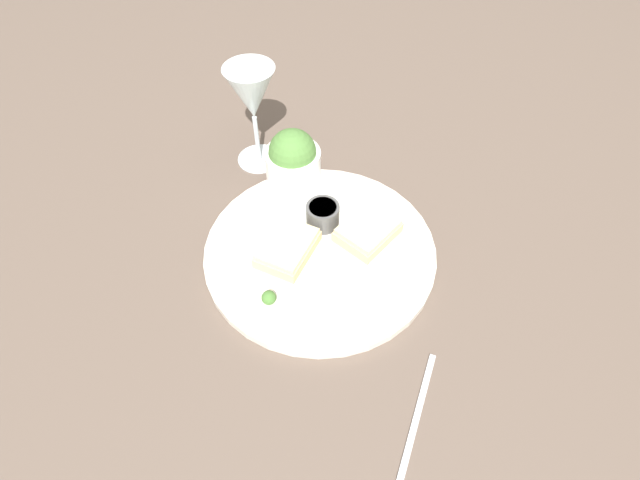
# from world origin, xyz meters

# --- Properties ---
(ground_plane) EXTENTS (4.00, 4.00, 0.00)m
(ground_plane) POSITION_xyz_m (0.00, 0.00, 0.00)
(ground_plane) COLOR brown
(dinner_plate) EXTENTS (0.35, 0.35, 0.01)m
(dinner_plate) POSITION_xyz_m (0.00, 0.00, 0.01)
(dinner_plate) COLOR silver
(dinner_plate) RESTS_ON ground_plane
(salad_bowl) EXTENTS (0.09, 0.09, 0.10)m
(salad_bowl) POSITION_xyz_m (0.12, 0.10, 0.06)
(salad_bowl) COLOR white
(salad_bowl) RESTS_ON dinner_plate
(sauce_ramekin) EXTENTS (0.05, 0.05, 0.04)m
(sauce_ramekin) POSITION_xyz_m (0.05, 0.02, 0.03)
(sauce_ramekin) COLOR #4C4C4C
(sauce_ramekin) RESTS_ON dinner_plate
(cheese_toast_near) EXTENTS (0.10, 0.07, 0.03)m
(cheese_toast_near) POSITION_xyz_m (-0.03, 0.04, 0.03)
(cheese_toast_near) COLOR #D1B27F
(cheese_toast_near) RESTS_ON dinner_plate
(cheese_toast_far) EXTENTS (0.11, 0.10, 0.03)m
(cheese_toast_far) POSITION_xyz_m (0.05, -0.06, 0.03)
(cheese_toast_far) COLOR #D1B27F
(cheese_toast_far) RESTS_ON dinner_plate
(wine_glass) EXTENTS (0.08, 0.08, 0.18)m
(wine_glass) POSITION_xyz_m (0.16, 0.19, 0.13)
(wine_glass) COLOR silver
(wine_glass) RESTS_ON ground_plane
(garnish) EXTENTS (0.02, 0.02, 0.02)m
(garnish) POSITION_xyz_m (-0.12, 0.03, 0.02)
(garnish) COLOR #477533
(garnish) RESTS_ON dinner_plate
(fork) EXTENTS (0.19, 0.02, 0.01)m
(fork) POSITION_xyz_m (-0.19, -0.21, 0.00)
(fork) COLOR silver
(fork) RESTS_ON ground_plane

